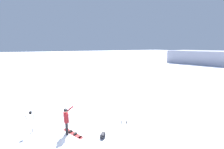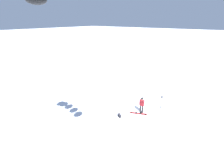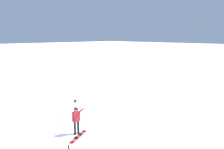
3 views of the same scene
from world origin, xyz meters
The scene contains 6 objects.
ground_plane centered at (0.00, 0.00, 0.00)m, with size 300.00×300.00×0.00m, color white.
snowboarder centered at (0.63, 0.00, 1.00)m, with size 0.47×0.65×1.68m.
snowboard centered at (0.50, -0.32, 0.02)m, with size 1.60×0.89×0.10m.
gear_bag_large centered at (-0.70, -1.79, 0.12)m, with size 0.70×0.65×0.24m.
camera_tripod centered at (1.87, 1.89, 0.97)m, with size 0.51×0.51×1.35m.
ski_poles centered at (-1.63, -2.69, 0.81)m, with size 0.27×0.30×1.24m.
Camera 2 is at (5.83, -11.62, 8.52)m, focal length 24.02 mm.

